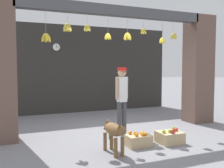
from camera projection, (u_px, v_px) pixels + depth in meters
ground_plane at (119, 133)px, 6.18m from camera, size 60.00×60.00×0.00m
shop_back_wall at (83, 69)px, 9.06m from camera, size 6.67×0.12×3.11m
shop_pillar_right at (198, 70)px, 7.38m from camera, size 0.70×0.60×3.11m
storefront_awning at (117, 14)px, 6.10m from camera, size 4.77×0.30×0.95m
dog at (114, 132)px, 4.65m from camera, size 0.28×0.85×0.62m
shopkeeper at (122, 95)px, 5.98m from camera, size 0.34×0.27×1.62m
fruit_crate_oranges at (138, 140)px, 5.12m from camera, size 0.50×0.35×0.30m
fruit_crate_apples at (170, 137)px, 5.33m from camera, size 0.51×0.44×0.31m
water_bottle at (110, 133)px, 5.64m from camera, size 0.07×0.07×0.30m
wall_clock at (56, 47)px, 8.58m from camera, size 0.26×0.03×0.26m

